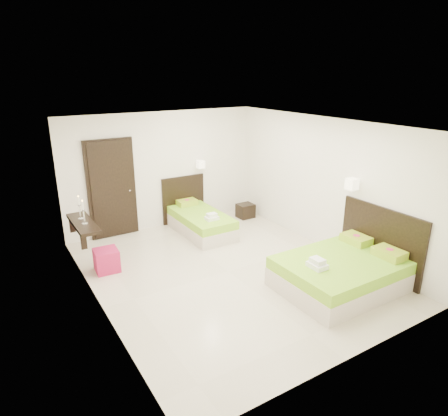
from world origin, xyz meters
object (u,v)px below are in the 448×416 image
ottoman (107,260)px  bed_double (343,270)px  nightstand (245,211)px  bed_single (199,220)px

ottoman → bed_double: bearing=-39.3°
nightstand → ottoman: 3.83m
bed_single → ottoman: (-2.30, -0.77, -0.06)m
bed_single → ottoman: bed_single is taller
bed_single → ottoman: size_ratio=4.36×
nightstand → bed_single: bearing=-171.2°
bed_single → bed_double: 3.49m
nightstand → ottoman: ottoman is taller
bed_single → nightstand: (1.40, 0.22, -0.10)m
nightstand → ottoman: (-3.70, -0.99, 0.03)m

